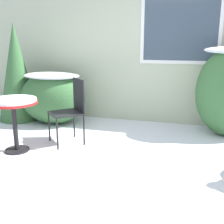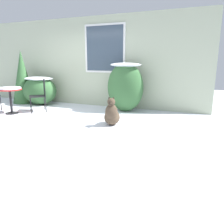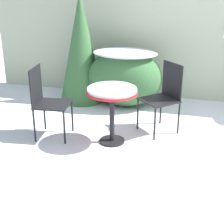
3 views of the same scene
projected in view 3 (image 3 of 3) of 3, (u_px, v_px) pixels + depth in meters
The scene contains 7 objects.
ground_plane at pixel (211, 161), 4.04m from camera, with size 16.00×16.00×0.00m, color white.
house_wall at pixel (223, 16), 5.47m from camera, with size 8.00×0.10×2.83m.
shrub_left at pixel (125, 76), 5.61m from camera, with size 1.23×0.87×0.94m.
evergreen_bush at pixel (81, 48), 5.70m from camera, with size 0.77×0.77×1.82m.
patio_table at pixel (112, 97), 4.29m from camera, with size 0.65×0.65×0.74m.
patio_chair_near_table at pixel (164, 95), 4.67m from camera, with size 0.62×0.62×0.95m.
patio_chair_far_side at pixel (46, 99), 4.50m from camera, with size 0.48×0.48×0.95m.
Camera 3 is at (-0.23, -3.72, 2.05)m, focal length 55.00 mm.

